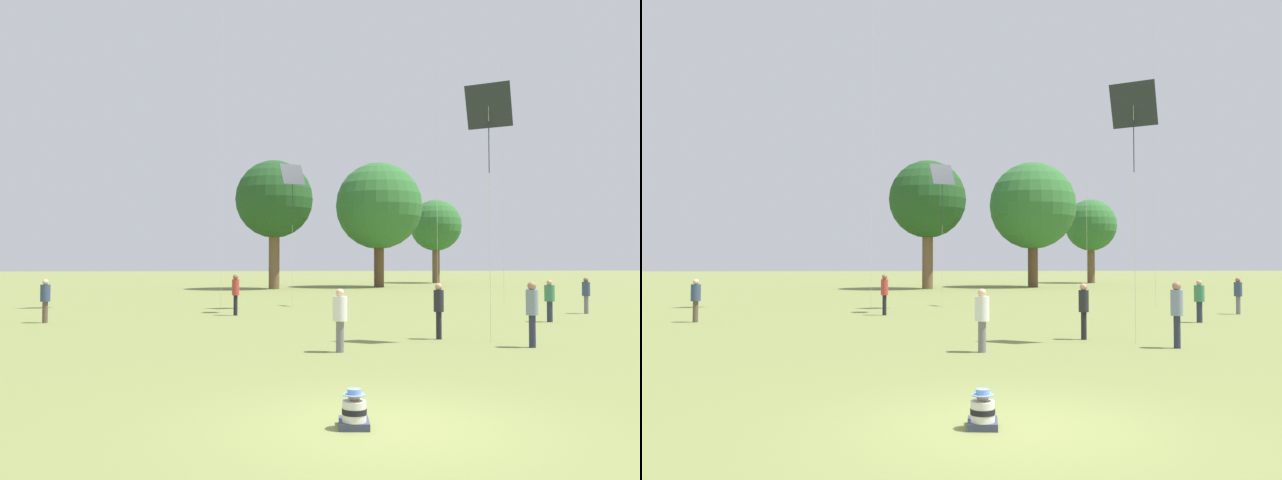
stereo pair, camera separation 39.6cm
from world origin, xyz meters
TOP-DOWN VIEW (x-y plane):
  - ground_plane at (0.00, 0.00)m, footprint 300.00×300.00m
  - seated_toddler at (-0.45, -0.06)m, footprint 0.45×0.54m
  - person_standing_0 at (9.17, 13.72)m, footprint 0.49×0.49m
  - person_standing_1 at (5.43, 7.19)m, footprint 0.39×0.39m
  - person_standing_2 at (3.54, 9.14)m, footprint 0.39×0.39m
  - person_standing_3 at (12.51, 17.09)m, footprint 0.45×0.45m
  - person_standing_4 at (-9.26, 15.40)m, footprint 0.35×0.35m
  - person_standing_5 at (0.36, 6.90)m, footprint 0.50×0.50m
  - person_standing_7 at (-2.45, 17.87)m, footprint 0.39×0.39m
  - kite_4 at (0.14, 21.26)m, footprint 1.25×0.90m
  - kite_7 at (4.70, 8.17)m, footprint 1.29×1.08m
  - distant_tree_0 at (17.91, 56.70)m, footprint 5.49×5.49m
  - distant_tree_1 at (0.09, 43.38)m, footprint 6.44×6.44m
  - distant_tree_2 at (9.59, 46.57)m, footprint 7.76×7.76m

SIDE VIEW (x-z plane):
  - ground_plane at x=0.00m, z-range 0.00..0.00m
  - seated_toddler at x=-0.45m, z-range -0.06..0.48m
  - person_standing_0 at x=9.17m, z-range 0.14..1.69m
  - person_standing_5 at x=0.36m, z-range 0.14..1.70m
  - person_standing_3 at x=12.51m, z-range 0.15..1.70m
  - person_standing_4 at x=-9.26m, z-range 0.15..1.74m
  - person_standing_2 at x=3.54m, z-range 0.17..1.77m
  - person_standing_1 at x=5.43m, z-range 0.18..1.88m
  - person_standing_7 at x=-2.45m, z-range 0.18..1.89m
  - distant_tree_0 at x=17.91m, z-range 1.66..10.60m
  - kite_4 at x=0.14m, z-range 2.81..9.73m
  - kite_7 at x=4.70m, z-range 2.88..9.98m
  - distant_tree_2 at x=9.59m, z-range 1.66..12.82m
  - distant_tree_1 at x=0.09m, z-range 2.04..12.72m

